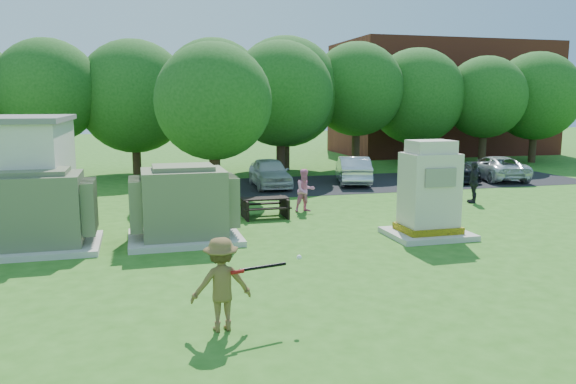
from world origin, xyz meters
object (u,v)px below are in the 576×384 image
object	(u,v)px
car_silver_b	(495,168)
picnic_table	(265,205)
person_at_picnic	(305,190)
person_walking_right	(474,182)
car_white	(270,173)
batter	(221,284)
generator_cabinet	(429,195)
car_dark	(442,166)
transformer_right	(184,205)
transformer_left	(37,212)
car_silver_a	(353,170)

from	to	relation	value
car_silver_b	picnic_table	bearing A→B (deg)	34.22
person_at_picnic	person_walking_right	xyz separation A→B (m)	(6.61, 0.01, 0.04)
picnic_table	car_white	xyz separation A→B (m)	(1.70, 6.49, 0.23)
batter	car_silver_b	xyz separation A→B (m)	(15.61, 14.79, -0.21)
car_white	car_silver_b	size ratio (longest dim) A/B	0.91
generator_cabinet	picnic_table	distance (m)	5.45
car_dark	generator_cabinet	bearing A→B (deg)	-125.05
picnic_table	person_at_picnic	xyz separation A→B (m)	(1.57, 0.62, 0.33)
transformer_right	person_at_picnic	distance (m)	5.32
generator_cabinet	car_white	bearing A→B (deg)	101.79
transformer_left	batter	size ratio (longest dim) A/B	1.91
batter	car_dark	xyz separation A→B (m)	(13.11, 15.47, -0.12)
person_at_picnic	car_silver_b	bearing A→B (deg)	16.10
transformer_right	car_silver_b	bearing A→B (deg)	28.22
car_white	car_silver_a	distance (m)	3.97
transformer_right	batter	bearing A→B (deg)	-89.34
car_white	car_dark	bearing A→B (deg)	3.70
person_at_picnic	car_white	distance (m)	5.88
generator_cabinet	person_walking_right	world-z (taller)	generator_cabinet
batter	transformer_right	bearing A→B (deg)	-92.70
batter	person_at_picnic	distance (m)	10.34
generator_cabinet	car_white	distance (m)	10.51
picnic_table	person_walking_right	xyz separation A→B (m)	(8.17, 0.62, 0.37)
car_white	car_silver_a	size ratio (longest dim) A/B	0.98
person_walking_right	car_dark	xyz separation A→B (m)	(2.21, 6.05, -0.12)
person_at_picnic	car_white	xyz separation A→B (m)	(0.14, 5.88, -0.10)
batter	person_at_picnic	world-z (taller)	batter
person_walking_right	car_silver_b	size ratio (longest dim) A/B	0.38
person_at_picnic	picnic_table	bearing A→B (deg)	-167.89
person_walking_right	transformer_left	bearing A→B (deg)	-55.88
car_dark	car_silver_b	world-z (taller)	car_dark
transformer_left	person_walking_right	size ratio (longest dim) A/B	1.92
person_walking_right	car_silver_a	distance (m)	6.40
car_white	person_walking_right	bearing A→B (deg)	-39.70
car_dark	transformer_left	bearing A→B (deg)	-154.72
generator_cabinet	car_dark	world-z (taller)	generator_cabinet
car_white	car_silver_b	distance (m)	11.19
generator_cabinet	car_silver_a	bearing A→B (deg)	79.94
generator_cabinet	batter	size ratio (longest dim) A/B	1.73
car_silver_a	car_silver_b	xyz separation A→B (m)	(7.21, -0.52, -0.06)
car_silver_a	car_dark	xyz separation A→B (m)	(4.71, 0.16, 0.02)
picnic_table	car_silver_b	bearing A→B (deg)	24.95
person_at_picnic	person_walking_right	world-z (taller)	person_walking_right
car_silver_a	car_dark	size ratio (longest dim) A/B	0.85
picnic_table	car_silver_b	world-z (taller)	car_silver_b
car_white	car_dark	distance (m)	8.69
generator_cabinet	car_silver_b	xyz separation A→B (m)	(9.03, 9.78, -0.61)
car_silver_b	car_dark	bearing A→B (deg)	-5.98
generator_cabinet	car_silver_b	world-z (taller)	generator_cabinet
car_white	car_silver_b	world-z (taller)	car_white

